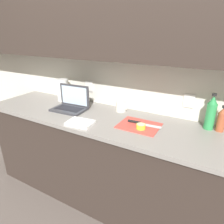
% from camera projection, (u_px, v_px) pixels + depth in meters
% --- Properties ---
extents(ground_plane, '(12.00, 12.00, 0.00)m').
position_uv_depth(ground_plane, '(102.00, 194.00, 2.19)').
color(ground_plane, '#564C47').
rests_on(ground_plane, ground).
extents(wall_back, '(5.20, 0.38, 2.60)m').
position_uv_depth(wall_back, '(113.00, 43.00, 1.82)').
color(wall_back, silver).
rests_on(wall_back, ground_plane).
extents(counter_unit, '(2.48, 0.65, 0.92)m').
position_uv_depth(counter_unit, '(100.00, 157.00, 2.03)').
color(counter_unit, '#332823').
rests_on(counter_unit, ground_plane).
extents(laptop, '(0.35, 0.25, 0.24)m').
position_uv_depth(laptop, '(71.00, 104.00, 2.02)').
color(laptop, '#333338').
rests_on(laptop, counter_unit).
extents(cutting_board, '(0.33, 0.27, 0.01)m').
position_uv_depth(cutting_board, '(139.00, 126.00, 1.67)').
color(cutting_board, '#D1473D').
rests_on(cutting_board, counter_unit).
extents(knife, '(0.29, 0.05, 0.02)m').
position_uv_depth(knife, '(139.00, 123.00, 1.69)').
color(knife, silver).
rests_on(knife, cutting_board).
extents(lemon_half_cut, '(0.07, 0.07, 0.04)m').
position_uv_depth(lemon_half_cut, '(141.00, 126.00, 1.60)').
color(lemon_half_cut, yellow).
rests_on(lemon_half_cut, cutting_board).
extents(bottle_green_soda, '(0.08, 0.08, 0.30)m').
position_uv_depth(bottle_green_soda, '(211.00, 113.00, 1.57)').
color(bottle_green_soda, '#2D934C').
rests_on(bottle_green_soda, counter_unit).
extents(bottle_oil_tall, '(0.06, 0.06, 0.21)m').
position_uv_depth(bottle_oil_tall, '(221.00, 120.00, 1.55)').
color(bottle_oil_tall, '#A34C2D').
rests_on(bottle_oil_tall, counter_unit).
extents(measuring_cup, '(0.12, 0.10, 0.11)m').
position_uv_depth(measuring_cup, '(121.00, 106.00, 1.97)').
color(measuring_cup, silver).
rests_on(measuring_cup, counter_unit).
extents(paper_towel_roll, '(0.13, 0.13, 0.24)m').
position_uv_depth(paper_towel_roll, '(63.00, 90.00, 2.26)').
color(paper_towel_roll, white).
rests_on(paper_towel_roll, counter_unit).
extents(dish_towel, '(0.24, 0.18, 0.02)m').
position_uv_depth(dish_towel, '(80.00, 123.00, 1.70)').
color(dish_towel, white).
rests_on(dish_towel, counter_unit).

